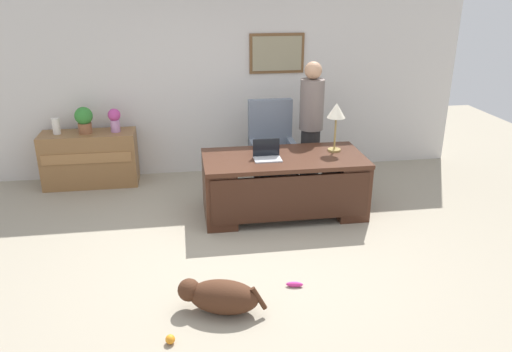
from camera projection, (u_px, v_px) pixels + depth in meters
name	position (u px, v px, depth m)	size (l,w,h in m)	color
ground_plane	(251.00, 252.00, 5.31)	(12.00, 12.00, 0.00)	#9E937F
back_wall	(226.00, 81.00, 7.21)	(7.00, 0.16, 2.70)	silver
desk	(284.00, 183.00, 6.06)	(1.94, 0.94, 0.74)	#422316
credenza	(90.00, 159.00, 6.97)	(1.28, 0.50, 0.76)	olive
armchair	(272.00, 151.00, 6.84)	(0.60, 0.59, 1.20)	slate
person_standing	(311.00, 124.00, 6.71)	(0.32, 0.32, 1.73)	#262323
dog_lying	(220.00, 296.00, 4.30)	(0.76, 0.47, 0.30)	#472819
laptop	(267.00, 154.00, 5.87)	(0.32, 0.22, 0.22)	#B2B5BA
desk_lamp	(336.00, 114.00, 6.00)	(0.22, 0.22, 0.60)	#9E8447
vase_with_flowers	(115.00, 119.00, 6.82)	(0.17, 0.17, 0.32)	#BA83B6
vase_empty	(56.00, 126.00, 6.74)	(0.10, 0.10, 0.22)	silver
potted_plant	(84.00, 119.00, 6.76)	(0.24, 0.24, 0.36)	brown
dog_toy_ball	(170.00, 339.00, 3.95)	(0.08, 0.08, 0.08)	orange
dog_toy_bone	(295.00, 284.00, 4.70)	(0.16, 0.05, 0.05)	#D8338C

